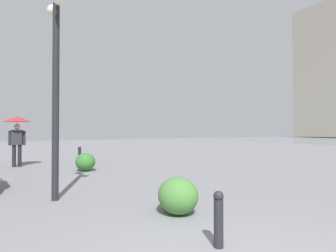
# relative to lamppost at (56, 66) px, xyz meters

# --- Properties ---
(lamppost) EXTENTS (0.98, 0.28, 4.25)m
(lamppost) POSITION_rel_lamppost_xyz_m (0.00, 0.00, 0.00)
(lamppost) COLOR #232328
(lamppost) RESTS_ON ground
(pedestrian) EXTENTS (1.00, 1.00, 2.03)m
(pedestrian) POSITION_rel_lamppost_xyz_m (6.35, 0.42, -1.21)
(pedestrian) COLOR black
(pedestrian) RESTS_ON ground
(bollard_near) EXTENTS (0.13, 0.13, 0.70)m
(bollard_near) POSITION_rel_lamppost_xyz_m (-3.49, -1.35, -2.44)
(bollard_near) COLOR #232328
(bollard_near) RESTS_ON ground
(bollard_mid) EXTENTS (0.13, 0.13, 0.84)m
(bollard_mid) POSITION_rel_lamppost_xyz_m (4.66, -1.63, -2.37)
(bollard_mid) COLOR #232328
(bollard_mid) RESTS_ON ground
(shrub_low) EXTENTS (0.77, 0.69, 0.65)m
(shrub_low) POSITION_rel_lamppost_xyz_m (3.80, -1.62, -2.48)
(shrub_low) COLOR #387533
(shrub_low) RESTS_ON ground
(shrub_round) EXTENTS (0.76, 0.68, 0.64)m
(shrub_round) POSITION_rel_lamppost_xyz_m (-2.11, -1.67, -2.49)
(shrub_round) COLOR #477F38
(shrub_round) RESTS_ON ground
(shrub_wide) EXTENTS (0.63, 0.57, 0.53)m
(shrub_wide) POSITION_rel_lamppost_xyz_m (-1.93, -1.72, -2.54)
(shrub_wide) COLOR #2D6628
(shrub_wide) RESTS_ON ground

